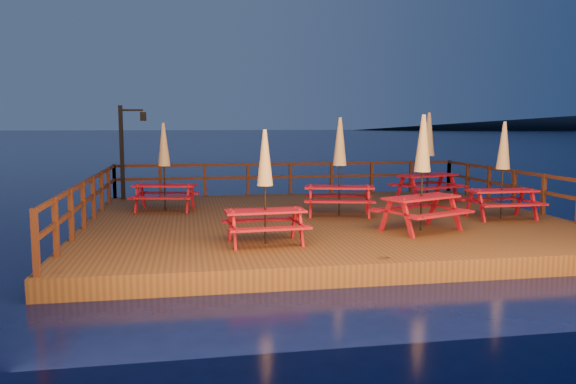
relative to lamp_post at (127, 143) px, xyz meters
name	(u,v)px	position (x,y,z in m)	size (l,w,h in m)	color
ground	(323,232)	(5.39, -4.55, -2.20)	(500.00, 500.00, 0.00)	#050B32
deck	(323,224)	(5.39, -4.55, -2.00)	(12.00, 10.00, 0.40)	#492E17
deck_piles	(323,243)	(5.39, -4.55, -2.50)	(11.44, 9.44, 1.40)	#381C12
railing	(309,181)	(5.39, -2.77, -1.03)	(11.80, 9.75, 1.10)	#381C12
lamp_post	(127,143)	(0.00, 0.00, 0.00)	(0.85, 0.18, 3.00)	black
picnic_table_0	(340,165)	(5.86, -4.38, -0.45)	(2.11, 1.87, 2.58)	maroon
picnic_table_1	(164,165)	(1.27, -2.72, -0.53)	(1.96, 1.72, 2.44)	maroon
picnic_table_2	(503,169)	(9.82, -5.59, -0.51)	(1.74, 1.43, 2.47)	maroon
picnic_table_3	(428,155)	(9.36, -2.07, -0.36)	(2.33, 2.10, 2.76)	maroon
picnic_table_4	(265,185)	(3.44, -7.57, -0.60)	(1.69, 1.42, 2.31)	maroon
picnic_table_5	(422,171)	(7.12, -6.79, -0.43)	(2.28, 2.12, 2.62)	maroon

